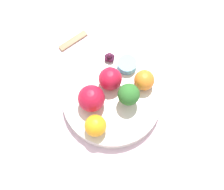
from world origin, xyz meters
name	(u,v)px	position (x,y,z in m)	size (l,w,h in m)	color
ground_plane	(112,104)	(0.00, 0.00, 0.00)	(6.00, 6.00, 0.00)	gray
table_surface	(112,102)	(0.00, 0.00, 0.01)	(1.20, 1.20, 0.02)	silver
bowl	(112,99)	(0.00, 0.00, 0.03)	(0.24, 0.24, 0.03)	silver
broccoli	(129,95)	(0.03, 0.02, 0.09)	(0.05, 0.05, 0.07)	#8CB76B
apple_red	(91,98)	(-0.02, -0.05, 0.08)	(0.06, 0.06, 0.06)	#B7142D
apple_green	(110,79)	(-0.03, 0.02, 0.08)	(0.05, 0.05, 0.05)	#B7142D
orange_front	(95,126)	(0.04, -0.08, 0.07)	(0.05, 0.05, 0.05)	orange
orange_back	(144,80)	(0.02, 0.08, 0.07)	(0.05, 0.05, 0.05)	orange
grape_cluster	(109,57)	(-0.08, 0.06, 0.06)	(0.03, 0.03, 0.03)	#47142D
small_cup	(127,65)	(-0.04, 0.08, 0.06)	(0.05, 0.05, 0.02)	#66B2DB
spoon	(73,41)	(-0.20, 0.03, 0.02)	(0.02, 0.08, 0.01)	olive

